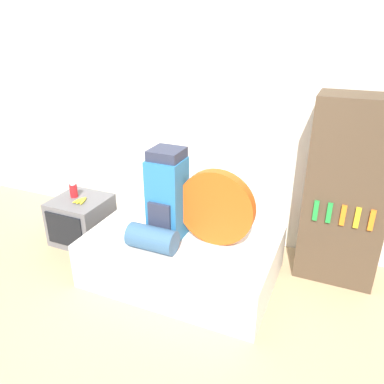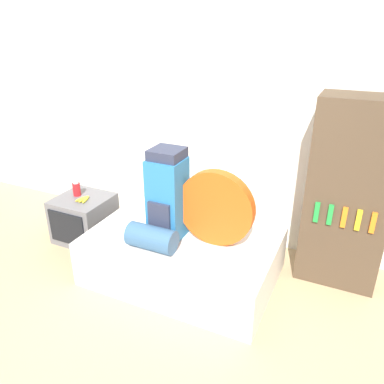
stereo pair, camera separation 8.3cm
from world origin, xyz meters
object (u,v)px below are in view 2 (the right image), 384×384
backpack (167,195)px  canister (77,189)px  sleeping_roll (152,238)px  tent_bag (216,208)px  bookshelf (349,195)px  television (84,218)px

backpack → canister: (-1.25, 0.23, -0.27)m
sleeping_roll → canister: canister is taller
tent_bag → canister: size_ratio=4.23×
canister → bookshelf: size_ratio=0.09×
television → canister: canister is taller
tent_bag → sleeping_roll: size_ratio=1.59×
bookshelf → backpack: bearing=-155.3°
sleeping_roll → bookshelf: size_ratio=0.25×
backpack → tent_bag: 0.44m
television → canister: bearing=158.1°
tent_bag → television: 1.68m
bookshelf → television: bearing=-169.9°
canister → backpack: bearing=-10.5°
tent_bag → canister: (-1.67, 0.17, -0.20)m
tent_bag → television: (-1.59, 0.13, -0.53)m
television → sleeping_roll: bearing=-21.9°
sleeping_roll → television: bearing=158.1°
backpack → bookshelf: 1.57m
television → tent_bag: bearing=-4.8°
television → bookshelf: size_ratio=0.33×
backpack → sleeping_roll: bearing=-94.1°
backpack → television: backpack is taller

